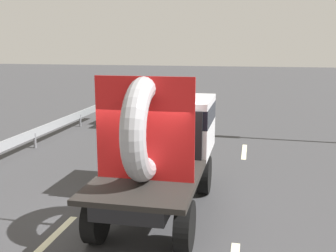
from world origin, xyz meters
name	(u,v)px	position (x,y,z in m)	size (l,w,h in m)	color
ground_plane	(136,220)	(0.00, 0.00, 0.00)	(120.00, 120.00, 0.00)	#38383A
flatbed_truck	(164,137)	(0.39, 1.07, 1.61)	(2.02, 4.84, 3.14)	black
distant_sedan	(136,107)	(-3.13, 10.72, 0.73)	(1.79, 4.17, 1.36)	black
guardrail	(1,147)	(-5.30, 3.12, 0.53)	(0.10, 15.80, 0.71)	gray
lane_dash_left_near	(43,247)	(-1.37, -1.50, 0.00)	(2.71, 0.16, 0.01)	beige
lane_dash_left_far	(151,143)	(-1.37, 6.65, 0.00)	(2.07, 0.16, 0.01)	beige
lane_dash_right_far	(244,152)	(2.15, 6.12, 0.00)	(2.01, 0.16, 0.01)	beige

